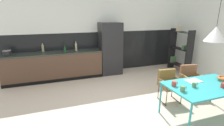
{
  "coord_description": "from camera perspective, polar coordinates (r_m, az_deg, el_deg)",
  "views": [
    {
      "loc": [
        -1.59,
        -2.92,
        2.09
      ],
      "look_at": [
        -0.34,
        0.72,
        0.97
      ],
      "focal_mm": 26.86,
      "sensor_mm": 36.0,
      "label": 1
    }
  ],
  "objects": [
    {
      "name": "mug_wide_latte",
      "position": [
        3.53,
        20.38,
        -6.62
      ],
      "size": [
        0.14,
        0.09,
        0.1
      ],
      "color": "#B23D33",
      "rests_on": "dining_table"
    },
    {
      "name": "mug_dark_espresso",
      "position": [
        3.64,
        26.21,
        -6.67
      ],
      "size": [
        0.12,
        0.08,
        0.09
      ],
      "color": "#5B8456",
      "rests_on": "dining_table"
    },
    {
      "name": "armchair_head_of_table",
      "position": [
        4.95,
        25.02,
        -4.19
      ],
      "size": [
        0.56,
        0.55,
        0.78
      ],
      "rotation": [
        0.0,
        0.0,
        2.95
      ],
      "color": "brown",
      "rests_on": "ground"
    },
    {
      "name": "bottle_spice_small",
      "position": [
        5.47,
        -15.72,
        4.37
      ],
      "size": [
        0.07,
        0.07,
        0.25
      ],
      "color": "#0F3319",
      "rests_on": "kitchen_counter"
    },
    {
      "name": "armchair_near_window",
      "position": [
        4.39,
        18.8,
        -5.98
      ],
      "size": [
        0.52,
        0.51,
        0.77
      ],
      "rotation": [
        0.0,
        0.0,
        3.06
      ],
      "color": "brown",
      "rests_on": "ground"
    },
    {
      "name": "fruit_bowl",
      "position": [
        4.29,
        33.75,
        -4.39
      ],
      "size": [
        0.25,
        0.25,
        0.08
      ],
      "color": "#B2662D",
      "rests_on": "dining_table"
    },
    {
      "name": "dining_table",
      "position": [
        3.88,
        29.25,
        -7.19
      ],
      "size": [
        1.56,
        0.93,
        0.73
      ],
      "color": "teal",
      "rests_on": "ground"
    },
    {
      "name": "open_shelf_unit",
      "position": [
        6.73,
        22.1,
        4.34
      ],
      "size": [
        0.3,
        0.94,
        1.67
      ],
      "rotation": [
        0.0,
        0.0,
        -1.57
      ],
      "color": "black",
      "rests_on": "ground"
    },
    {
      "name": "back_wall_panel_upper",
      "position": [
        6.15,
        -4.07,
        17.41
      ],
      "size": [
        6.7,
        0.12,
        1.48
      ],
      "primitive_type": "cube",
      "color": "white",
      "rests_on": "back_wall_splashback_dark"
    },
    {
      "name": "kitchen_counter",
      "position": [
        5.81,
        -18.91,
        -0.95
      ],
      "size": [
        3.08,
        0.63,
        0.92
      ],
      "color": "#4E3728",
      "rests_on": "ground"
    },
    {
      "name": "bottle_oil_tall",
      "position": [
        5.9,
        -22.47,
        4.68
      ],
      "size": [
        0.07,
        0.07,
        0.27
      ],
      "color": "tan",
      "rests_on": "kitchen_counter"
    },
    {
      "name": "ground_plane",
      "position": [
        3.93,
        8.49,
        -16.09
      ],
      "size": [
        8.71,
        8.71,
        0.0
      ],
      "primitive_type": "plane",
      "color": "beige"
    },
    {
      "name": "pendant_lamp_over_table_near",
      "position": [
        3.62,
        31.76,
        8.38
      ],
      "size": [
        0.38,
        0.38,
        1.3
      ],
      "color": "black"
    },
    {
      "name": "back_wall_splashback_dark",
      "position": [
        6.29,
        -3.8,
        3.83
      ],
      "size": [
        6.7,
        0.12,
        1.48
      ],
      "primitive_type": "cube",
      "color": "black",
      "rests_on": "ground"
    },
    {
      "name": "refrigerator_column",
      "position": [
        5.99,
        -0.59,
        4.91
      ],
      "size": [
        0.75,
        0.6,
        1.82
      ],
      "primitive_type": "cube",
      "color": "#232326",
      "rests_on": "ground"
    },
    {
      "name": "mug_tall_blue",
      "position": [
        3.89,
        33.62,
        -6.35
      ],
      "size": [
        0.13,
        0.08,
        0.09
      ],
      "color": "#B23D33",
      "rests_on": "dining_table"
    },
    {
      "name": "cooking_pot",
      "position": [
        5.8,
        -32.08,
        2.89
      ],
      "size": [
        0.23,
        0.23,
        0.18
      ],
      "color": "black",
      "rests_on": "kitchen_counter"
    },
    {
      "name": "open_book",
      "position": [
        3.96,
        25.97,
        -5.48
      ],
      "size": [
        0.31,
        0.24,
        0.02
      ],
      "color": "white",
      "rests_on": "dining_table"
    },
    {
      "name": "mug_glass_clear",
      "position": [
        3.36,
        22.94,
        -8.09
      ],
      "size": [
        0.13,
        0.09,
        0.1
      ],
      "color": "#5B8456",
      "rests_on": "dining_table"
    },
    {
      "name": "bottle_vinegar_dark",
      "position": [
        5.71,
        -12.13,
        5.38
      ],
      "size": [
        0.07,
        0.07,
        0.31
      ],
      "color": "tan",
      "rests_on": "kitchen_counter"
    }
  ]
}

